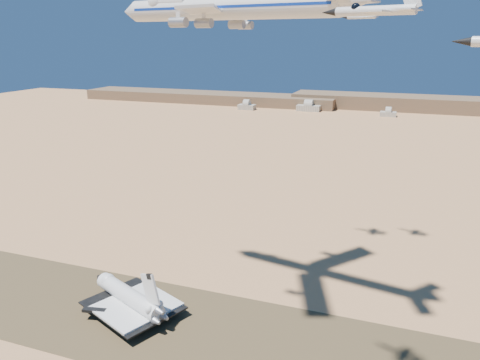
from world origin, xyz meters
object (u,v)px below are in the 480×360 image
(carrier_747, at_px, (220,8))
(chase_jet_b, at_px, (373,10))
(crew_b, at_px, (123,327))
(crew_a, at_px, (138,323))
(chase_jet_e, at_px, (361,17))
(crew_c, at_px, (124,328))
(shuttle, at_px, (129,298))
(chase_jet_d, at_px, (306,13))

(carrier_747, distance_m, chase_jet_b, 82.07)
(crew_b, bearing_deg, crew_a, -84.85)
(crew_a, relative_size, chase_jet_e, 0.12)
(carrier_747, xyz_separation_m, crew_a, (-20.39, -25.54, -99.65))
(crew_a, relative_size, crew_c, 0.92)
(shuttle, height_order, crew_b, shuttle)
(shuttle, xyz_separation_m, carrier_747, (27.84, 18.96, 95.25))
(chase_jet_e, bearing_deg, chase_jet_d, -141.95)
(shuttle, distance_m, crew_c, 12.43)
(crew_b, height_order, crew_c, crew_c)
(carrier_747, bearing_deg, chase_jet_d, 82.33)
(carrier_747, height_order, crew_b, carrier_747)
(crew_c, bearing_deg, crew_b, 21.05)
(chase_jet_b, bearing_deg, crew_a, 170.14)
(crew_b, height_order, chase_jet_b, chase_jet_b)
(crew_a, xyz_separation_m, chase_jet_b, (71.24, -38.73, 95.07))
(carrier_747, xyz_separation_m, chase_jet_e, (36.12, 56.83, -0.83))
(crew_a, height_order, chase_jet_e, chase_jet_e)
(shuttle, relative_size, crew_a, 23.15)
(crew_b, relative_size, chase_jet_e, 0.13)
(crew_b, bearing_deg, chase_jet_e, -76.07)
(carrier_747, xyz_separation_m, chase_jet_b, (50.85, -64.26, -4.58))
(shuttle, bearing_deg, carrier_747, 57.77)
(crew_c, relative_size, chase_jet_b, 0.13)
(carrier_747, distance_m, crew_c, 106.41)
(crew_c, distance_m, chase_jet_b, 125.26)
(crew_a, bearing_deg, carrier_747, -27.54)
(carrier_747, relative_size, chase_jet_b, 5.59)
(carrier_747, distance_m, crew_b, 106.43)
(crew_b, distance_m, chase_jet_e, 143.94)
(crew_b, distance_m, crew_c, 0.87)
(carrier_747, bearing_deg, shuttle, -135.73)
(crew_b, relative_size, chase_jet_b, 0.12)
(chase_jet_d, bearing_deg, chase_jet_e, 23.81)
(crew_a, distance_m, chase_jet_e, 140.51)
(carrier_747, relative_size, crew_a, 48.57)
(crew_a, relative_size, chase_jet_b, 0.11)
(chase_jet_d, relative_size, chase_jet_e, 1.09)
(carrier_747, relative_size, chase_jet_d, 5.40)
(carrier_747, distance_m, crew_a, 104.87)
(carrier_747, height_order, chase_jet_b, carrier_747)
(crew_a, xyz_separation_m, chase_jet_d, (36.35, 75.62, 100.36))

